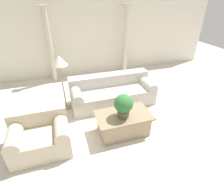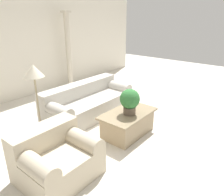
{
  "view_description": "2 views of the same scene",
  "coord_description": "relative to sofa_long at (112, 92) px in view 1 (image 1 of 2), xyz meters",
  "views": [
    {
      "loc": [
        -1.29,
        -3.22,
        2.76
      ],
      "look_at": [
        -0.22,
        0.09,
        0.68
      ],
      "focal_mm": 28.0,
      "sensor_mm": 36.0,
      "label": 1
    },
    {
      "loc": [
        -3.47,
        -2.67,
        2.39
      ],
      "look_at": [
        -0.02,
        0.13,
        0.67
      ],
      "focal_mm": 35.0,
      "sensor_mm": 36.0,
      "label": 2
    }
  ],
  "objects": [
    {
      "name": "column_left",
      "position": [
        -1.52,
        2.06,
        0.94
      ],
      "size": [
        0.25,
        0.25,
        2.49
      ],
      "color": "beige",
      "rests_on": "ground_plane"
    },
    {
      "name": "sofa_long",
      "position": [
        0.0,
        0.0,
        0.0
      ],
      "size": [
        2.33,
        0.96,
        0.79
      ],
      "color": "#B7B2A8",
      "rests_on": "ground_plane"
    },
    {
      "name": "column_right",
      "position": [
        1.21,
        2.06,
        0.94
      ],
      "size": [
        0.25,
        0.25,
        2.49
      ],
      "color": "beige",
      "rests_on": "ground_plane"
    },
    {
      "name": "potted_plant",
      "position": [
        -0.19,
        -1.39,
        0.46
      ],
      "size": [
        0.4,
        0.4,
        0.53
      ],
      "color": "brown",
      "rests_on": "coffee_table"
    },
    {
      "name": "coffee_table",
      "position": [
        -0.16,
        -1.33,
        -0.07
      ],
      "size": [
        1.21,
        0.72,
        0.5
      ],
      "color": "#998466",
      "rests_on": "ground_plane"
    },
    {
      "name": "floor_lamp",
      "position": [
        -1.31,
        0.09,
        0.96
      ],
      "size": [
        0.39,
        0.39,
        1.49
      ],
      "color": "gray",
      "rests_on": "ground_plane"
    },
    {
      "name": "wall_back",
      "position": [
        -0.05,
        2.44,
        1.27
      ],
      "size": [
        10.0,
        0.06,
        3.2
      ],
      "color": "silver",
      "rests_on": "ground_plane"
    },
    {
      "name": "loveseat",
      "position": [
        -1.91,
        -1.22,
        0.02
      ],
      "size": [
        1.12,
        0.96,
        0.79
      ],
      "color": "#C4B59A",
      "rests_on": "ground_plane"
    },
    {
      "name": "ground_plane",
      "position": [
        -0.05,
        -0.97,
        -0.33
      ],
      "size": [
        16.0,
        16.0,
        0.0
      ],
      "primitive_type": "plane",
      "color": "silver"
    },
    {
      "name": "pillar_candle",
      "position": [
        -0.03,
        -1.28,
        0.24
      ],
      "size": [
        0.09,
        0.09,
        0.15
      ],
      "color": "beige",
      "rests_on": "coffee_table"
    }
  ]
}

